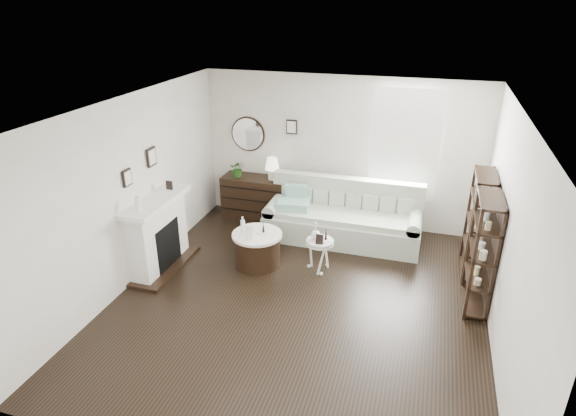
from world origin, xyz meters
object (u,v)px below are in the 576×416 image
(dresser, at_px, (255,197))
(pedestal_table, at_px, (320,243))
(sofa, at_px, (343,220))
(drum_table, at_px, (257,249))

(dresser, bearing_deg, pedestal_table, -43.65)
(dresser, bearing_deg, sofa, -12.37)
(sofa, bearing_deg, dresser, 167.63)
(drum_table, distance_m, pedestal_table, 1.00)
(dresser, height_order, drum_table, dresser)
(sofa, height_order, pedestal_table, sofa)
(sofa, relative_size, drum_table, 3.39)
(sofa, bearing_deg, pedestal_table, -96.90)
(sofa, xyz_separation_m, pedestal_table, (-0.14, -1.16, 0.13))
(sofa, xyz_separation_m, dresser, (-1.77, 0.39, 0.06))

